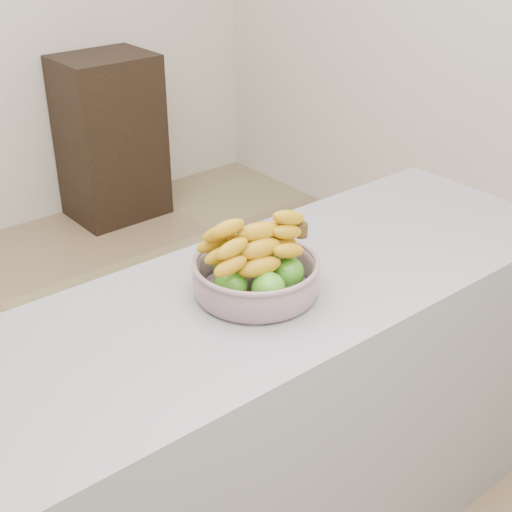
# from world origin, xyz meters

# --- Properties ---
(ground) EXTENTS (4.00, 4.00, 0.00)m
(ground) POSITION_xyz_m (0.00, 0.00, 0.00)
(ground) COLOR #8D8056
(ground) RESTS_ON ground
(counter) EXTENTS (2.00, 0.60, 0.90)m
(counter) POSITION_xyz_m (0.00, -0.60, 0.45)
(counter) COLOR gray
(counter) RESTS_ON ground
(cabinet) EXTENTS (0.52, 0.42, 0.93)m
(cabinet) POSITION_xyz_m (0.94, 1.78, 0.46)
(cabinet) COLOR black
(cabinet) RESTS_ON ground
(fruit_bowl) EXTENTS (0.30, 0.30, 0.18)m
(fruit_bowl) POSITION_xyz_m (0.06, -0.60, 0.96)
(fruit_bowl) COLOR #909FAC
(fruit_bowl) RESTS_ON counter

